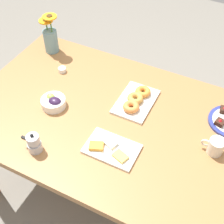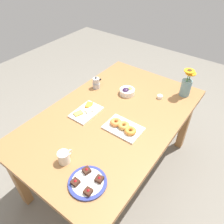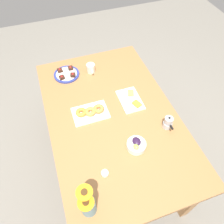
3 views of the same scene
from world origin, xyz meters
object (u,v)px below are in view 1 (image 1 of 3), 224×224
cheese_platter (111,148)px  jam_cup_honey (62,70)px  coffee_mug (216,146)px  moka_pot (34,143)px  croissant_platter (136,100)px  flower_vase (51,39)px  grape_bowl (54,102)px  dining_table (112,127)px

cheese_platter → jam_cup_honey: 0.67m
coffee_mug → moka_pot: (0.78, 0.38, 0.01)m
croissant_platter → flower_vase: bearing=-16.0°
flower_vase → grape_bowl: bearing=125.0°
dining_table → flower_vase: size_ratio=6.03×
croissant_platter → cheese_platter: bearing=93.3°
dining_table → grape_bowl: 0.35m
cheese_platter → croissant_platter: (0.02, -0.35, 0.01)m
grape_bowl → jam_cup_honey: 0.30m
coffee_mug → croissant_platter: size_ratio=0.40×
moka_pot → dining_table: bearing=-123.6°
coffee_mug → cheese_platter: 0.50m
moka_pot → cheese_platter: bearing=-153.6°
grape_bowl → croissant_platter: grape_bowl is taller
coffee_mug → croissant_platter: bearing=-16.3°
croissant_platter → grape_bowl: bearing=29.7°
dining_table → coffee_mug: bearing=-178.0°
dining_table → coffee_mug: size_ratio=14.33×
moka_pot → grape_bowl: bearing=-73.4°
coffee_mug → flower_vase: bearing=-16.1°
dining_table → croissant_platter: size_ratio=5.71×
dining_table → jam_cup_honey: size_ratio=33.33×
flower_vase → croissant_platter: bearing=164.0°
cheese_platter → flower_vase: 0.91m
dining_table → flower_vase: 0.74m
jam_cup_honey → croissant_platter: bearing=175.0°
cheese_platter → grape_bowl: bearing=-16.9°
grape_bowl → moka_pot: 0.30m
grape_bowl → croissant_platter: 0.46m
dining_table → jam_cup_honey: 0.50m
grape_bowl → moka_pot: (-0.09, 0.29, 0.02)m
dining_table → cheese_platter: bearing=115.2°
coffee_mug → grape_bowl: bearing=5.8°
coffee_mug → flower_vase: size_ratio=0.42×
coffee_mug → croissant_platter: coffee_mug is taller
coffee_mug → grape_bowl: 0.88m
jam_cup_honey → flower_vase: size_ratio=0.18×
flower_vase → moka_pot: (-0.39, 0.72, -0.04)m
jam_cup_honey → moka_pot: 0.60m
grape_bowl → croissant_platter: (-0.40, -0.23, -0.01)m
croissant_platter → flower_vase: size_ratio=1.06×
jam_cup_honey → moka_pot: size_ratio=0.40×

